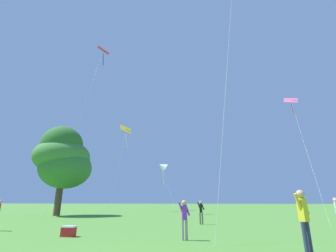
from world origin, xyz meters
The scene contains 9 objects.
kite_pink_low centered at (9.62, 19.10, 10.38)m, with size 2.06×7.77×11.43m.
kite_yellow_diamond centered at (-12.74, 33.85, 12.74)m, with size 2.07×7.25×14.40m.
kite_white_distant centered at (-7.89, 41.42, 7.98)m, with size 4.68×6.73×9.06m.
kite_red_high centered at (-14.23, 25.84, 23.22)m, with size 1.67×9.44×25.16m.
person_near_tree centered at (0.88, 13.15, 0.91)m, with size 0.49×0.21×1.52m.
person_with_spool centered at (4.47, 3.86, 1.08)m, with size 0.50×0.43×1.80m.
person_in_red_shirt centered at (0.63, 5.93, 0.91)m, with size 0.48×0.23×1.52m.
tree_right_cluster centered at (-15.13, 20.65, 6.22)m, with size 6.63×6.28×9.97m.
picnic_cooler centered at (-4.49, 6.04, 0.22)m, with size 0.60×0.40×0.44m.
Camera 1 is at (1.93, -4.46, 1.45)m, focal length 26.01 mm.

